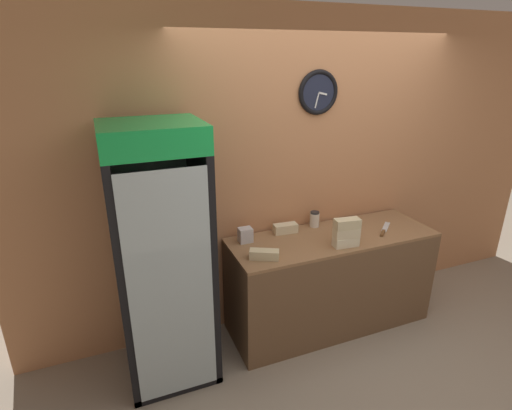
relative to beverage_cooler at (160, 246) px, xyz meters
The scene contains 12 objects.
ground_plane 1.99m from the beverage_cooler, 31.47° to the right, with size 14.00×14.00×0.00m, color gray.
wall_back 1.51m from the beverage_cooler, 13.02° to the left, with size 5.20×0.09×2.70m.
prep_counter 1.56m from the beverage_cooler, ahead, with size 1.80×0.62×0.88m.
beverage_cooler is the anchor object (origin of this frame).
sandwich_stack_bottom 1.45m from the beverage_cooler, ahead, with size 0.21×0.11×0.08m.
sandwich_stack_middle 1.45m from the beverage_cooler, ahead, with size 0.22×0.12×0.08m.
sandwich_stack_top 1.45m from the beverage_cooler, ahead, with size 0.21×0.12×0.08m.
sandwich_flat_left 0.77m from the beverage_cooler, 13.33° to the right, with size 0.23×0.17×0.07m.
sandwich_flat_right 1.12m from the beverage_cooler, 10.01° to the left, with size 0.21×0.10×0.08m.
chefs_knife 1.91m from the beverage_cooler, ahead, with size 0.28×0.26×0.02m.
condiment_jar 1.41m from the beverage_cooler, ahead, with size 0.09×0.09×0.14m.
napkin_dispenser 0.73m from the beverage_cooler, 12.23° to the left, with size 0.11×0.09×0.12m.
Camera 1 is at (-1.76, -1.75, 2.33)m, focal length 28.00 mm.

